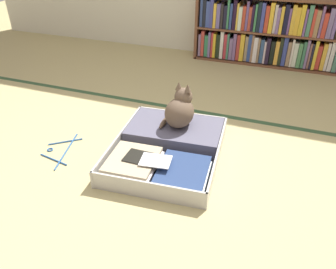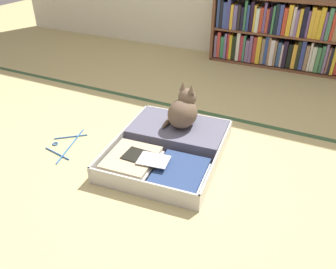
{
  "view_description": "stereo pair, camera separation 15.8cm",
  "coord_description": "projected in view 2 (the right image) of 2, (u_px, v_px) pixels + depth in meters",
  "views": [
    {
      "loc": [
        0.67,
        -1.43,
        1.29
      ],
      "look_at": [
        0.06,
        0.2,
        0.2
      ],
      "focal_mm": 35.58,
      "sensor_mm": 36.0,
      "label": 1
    },
    {
      "loc": [
        0.82,
        -1.37,
        1.29
      ],
      "look_at": [
        0.06,
        0.2,
        0.2
      ],
      "focal_mm": 35.58,
      "sensor_mm": 36.0,
      "label": 2
    }
  ],
  "objects": [
    {
      "name": "ground_plane",
      "position": [
        145.0,
        175.0,
        2.03
      ],
      "size": [
        10.0,
        10.0,
        0.0
      ],
      "primitive_type": "plane",
      "color": "tan"
    },
    {
      "name": "tatami_border",
      "position": [
        199.0,
        111.0,
        2.73
      ],
      "size": [
        4.8,
        0.05,
        0.0
      ],
      "color": "#325131",
      "rests_on": "ground_plane"
    },
    {
      "name": "bookshelf",
      "position": [
        288.0,
        36.0,
        3.42
      ],
      "size": [
        1.6,
        0.25,
        0.7
      ],
      "color": "brown",
      "rests_on": "ground_plane"
    },
    {
      "name": "open_suitcase",
      "position": [
        170.0,
        145.0,
        2.22
      ],
      "size": [
        0.75,
        0.9,
        0.12
      ],
      "color": "#BCB9B2",
      "rests_on": "ground_plane"
    },
    {
      "name": "black_cat",
      "position": [
        184.0,
        111.0,
        2.25
      ],
      "size": [
        0.24,
        0.26,
        0.31
      ],
      "color": "brown",
      "rests_on": "open_suitcase"
    },
    {
      "name": "clothes_hanger",
      "position": [
        66.0,
        145.0,
        2.31
      ],
      "size": [
        0.26,
        0.41,
        0.01
      ],
      "color": "#2B5995",
      "rests_on": "ground_plane"
    }
  ]
}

